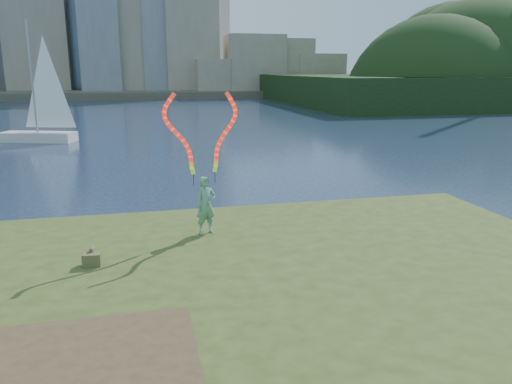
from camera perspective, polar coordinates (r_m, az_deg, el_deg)
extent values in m
plane|color=#192640|center=(11.06, -5.38, -12.53)|extent=(320.00, 320.00, 0.00)
cube|color=#364518|center=(8.83, -3.00, -18.74)|extent=(20.00, 18.00, 0.30)
cube|color=#364518|center=(8.95, -3.38, -16.38)|extent=(17.00, 15.00, 0.30)
cube|color=#364518|center=(9.00, -3.63, -14.37)|extent=(14.00, 12.00, 0.30)
cube|color=#47331E|center=(7.85, -18.95, -18.43)|extent=(3.20, 3.00, 0.02)
cube|color=#4E4939|center=(104.93, -12.81, 11.19)|extent=(320.00, 40.00, 1.20)
cube|color=black|center=(89.73, 26.06, 10.64)|extent=(70.00, 42.00, 4.00)
imported|color=#167243|center=(12.74, -5.74, -1.53)|extent=(0.62, 0.50, 1.48)
cylinder|color=black|center=(12.55, -7.15, 1.41)|extent=(0.02, 0.02, 0.30)
cylinder|color=black|center=(12.79, -4.72, 1.71)|extent=(0.02, 0.02, 0.30)
cube|color=#4A4628|center=(11.35, -18.22, -7.33)|extent=(0.40, 0.29, 0.27)
cylinder|color=#4A4628|center=(11.46, -18.22, -6.16)|extent=(0.11, 0.26, 0.09)
cube|color=silver|center=(37.95, -23.63, 5.75)|extent=(5.31, 3.15, 0.71)
cylinder|color=gray|center=(37.67, -24.22, 11.69)|extent=(0.14, 0.14, 7.69)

